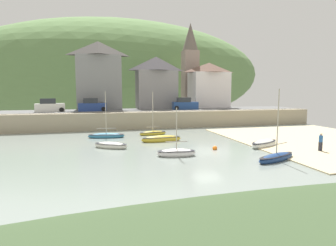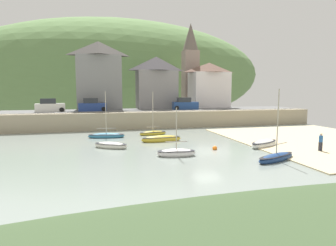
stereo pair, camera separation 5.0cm
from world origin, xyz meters
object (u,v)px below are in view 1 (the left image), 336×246
(waterfront_building_left, at_px, (99,75))
(church_with_spire, at_px, (190,64))
(sailboat_white_hull, at_px, (153,133))
(sailboat_tall_mast, at_px, (111,146))
(waterfront_building_right, at_px, (209,85))
(sailboat_nearest_shore, at_px, (264,144))
(rowboat_small_beached, at_px, (276,157))
(person_on_slipway, at_px, (321,141))
(waterfront_building_centre, at_px, (156,82))
(mooring_buoy, at_px, (215,148))
(parked_car_near_slipway, at_px, (50,106))
(motorboat_with_cabin, at_px, (106,136))
(sailboat_blue_trim, at_px, (161,139))
(parked_car_end_of_row, at_px, (185,104))
(parked_car_by_wall, at_px, (92,106))
(fishing_boat_green, at_px, (176,153))

(waterfront_building_left, height_order, church_with_spire, church_with_spire)
(sailboat_white_hull, xyz_separation_m, sailboat_tall_mast, (-5.57, -7.07, 0.00))
(waterfront_building_right, xyz_separation_m, sailboat_nearest_shore, (-4.14, -24.64, -6.22))
(rowboat_small_beached, xyz_separation_m, person_on_slipway, (5.79, 1.78, 0.72))
(sailboat_nearest_shore, xyz_separation_m, person_on_slipway, (3.55, -3.41, 0.70))
(waterfront_building_centre, xyz_separation_m, mooring_buoy, (0.36, -24.78, -6.80))
(sailboat_white_hull, height_order, parked_car_near_slipway, sailboat_white_hull)
(motorboat_with_cabin, bearing_deg, waterfront_building_left, 100.02)
(church_with_spire, distance_m, sailboat_blue_trim, 27.83)
(parked_car_end_of_row, distance_m, mooring_buoy, 20.80)
(waterfront_building_centre, bearing_deg, sailboat_tall_mast, -112.86)
(sailboat_blue_trim, xyz_separation_m, rowboat_small_beached, (7.00, -10.47, -0.00))
(sailboat_white_hull, height_order, mooring_buoy, sailboat_white_hull)
(mooring_buoy, bearing_deg, waterfront_building_centre, 90.82)
(parked_car_by_wall, bearing_deg, parked_car_end_of_row, -3.96)
(waterfront_building_right, relative_size, sailboat_nearest_shore, 1.93)
(parked_car_by_wall, bearing_deg, rowboat_small_beached, -64.41)
(church_with_spire, bearing_deg, waterfront_building_centre, -152.09)
(person_on_slipway, bearing_deg, motorboat_with_cabin, 145.38)
(parked_car_by_wall, height_order, parked_car_end_of_row, same)
(waterfront_building_centre, distance_m, sailboat_nearest_shore, 26.14)
(rowboat_small_beached, bearing_deg, parked_car_by_wall, 96.32)
(person_on_slipway, xyz_separation_m, mooring_buoy, (-8.87, 3.27, -0.85))
(mooring_buoy, bearing_deg, sailboat_nearest_shore, 1.54)
(rowboat_small_beached, height_order, parked_car_end_of_row, rowboat_small_beached)
(church_with_spire, xyz_separation_m, rowboat_small_beached, (-4.12, -33.83, -10.27))
(rowboat_small_beached, bearing_deg, motorboat_with_cabin, 107.91)
(waterfront_building_centre, bearing_deg, parked_car_end_of_row, -49.65)
(mooring_buoy, bearing_deg, parked_car_end_of_row, 80.30)
(waterfront_building_left, bearing_deg, sailboat_tall_mast, -88.39)
(parked_car_end_of_row, bearing_deg, sailboat_white_hull, -122.47)
(sailboat_blue_trim, distance_m, parked_car_by_wall, 16.84)
(waterfront_building_centre, bearing_deg, waterfront_building_right, 0.00)
(church_with_spire, relative_size, rowboat_small_beached, 2.69)
(fishing_boat_green, relative_size, sailboat_nearest_shore, 1.03)
(sailboat_nearest_shore, distance_m, parked_car_by_wall, 26.26)
(waterfront_building_left, bearing_deg, motorboat_with_cabin, -88.43)
(waterfront_building_right, bearing_deg, fishing_boat_green, -117.41)
(motorboat_with_cabin, xyz_separation_m, person_on_slipway, (18.50, -12.77, 0.74))
(fishing_boat_green, relative_size, parked_car_near_slipway, 1.01)
(waterfront_building_centre, distance_m, sailboat_tall_mast, 24.33)
(waterfront_building_centre, bearing_deg, sailboat_nearest_shore, -77.03)
(motorboat_with_cabin, relative_size, parked_car_near_slipway, 1.31)
(sailboat_tall_mast, height_order, person_on_slipway, person_on_slipway)
(sailboat_nearest_shore, bearing_deg, church_with_spire, 58.61)
(motorboat_with_cabin, distance_m, parked_car_end_of_row, 17.22)
(waterfront_building_left, distance_m, sailboat_nearest_shore, 30.06)
(motorboat_with_cabin, height_order, parked_car_near_slipway, motorboat_with_cabin)
(sailboat_blue_trim, height_order, sailboat_tall_mast, sailboat_blue_trim)
(parked_car_near_slipway, xyz_separation_m, person_on_slipway, (26.11, -23.55, -2.22))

